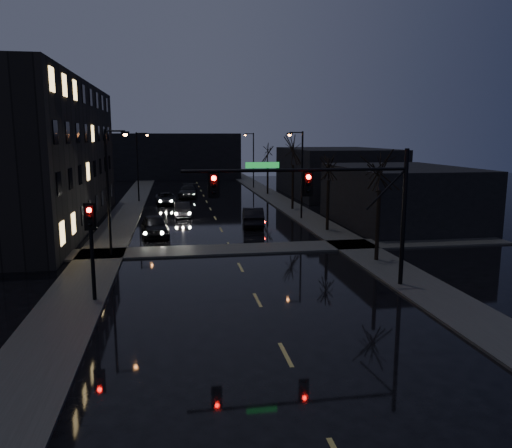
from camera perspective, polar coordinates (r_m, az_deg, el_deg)
name	(u,v)px	position (r m, az deg, el deg)	size (l,w,h in m)	color
ground	(300,382)	(16.45, 5.01, -17.53)	(160.00, 160.00, 0.00)	black
sidewalk_left	(125,215)	(49.91, -14.76, 1.02)	(3.00, 140.00, 0.12)	#2D2D2B
sidewalk_right	(296,211)	(51.16, 4.56, 1.54)	(3.00, 140.00, 0.12)	#2D2D2B
sidewalk_cross	(232,249)	(33.68, -2.79, -2.91)	(40.00, 3.00, 0.12)	#2D2D2B
apartment_block	(16,156)	(45.95, -25.72, 7.06)	(12.00, 30.00, 12.00)	black
commercial_right_near	(400,196)	(44.77, 16.15, 3.10)	(10.00, 14.00, 5.00)	black
commercial_right_far	(336,172)	(65.63, 9.11, 5.90)	(12.00, 18.00, 6.00)	black
far_block	(177,156)	(92.18, -8.99, 7.69)	(22.00, 10.00, 8.00)	black
signal_mast	(332,193)	(24.46, 8.72, 3.51)	(11.11, 0.41, 7.00)	black
signal_pole_left	(91,238)	(23.86, -18.31, -1.57)	(0.35, 0.41, 4.53)	black
tree_near	(381,160)	(30.64, 14.05, 7.16)	(3.52, 3.52, 8.08)	black
tree_mid_a	(329,159)	(40.03, 8.33, 7.40)	(3.30, 3.30, 7.58)	black
tree_mid_b	(293,146)	(51.56, 4.28, 8.92)	(3.74, 3.74, 8.59)	black
tree_far	(268,148)	(65.26, 1.35, 8.69)	(3.43, 3.43, 7.88)	black
streetlight_l_near	(111,182)	(32.46, -16.22, 4.65)	(1.53, 0.28, 8.00)	black
streetlight_l_far	(139,161)	(59.30, -13.19, 7.05)	(1.53, 0.28, 8.00)	black
streetlight_r_mid	(300,167)	(45.62, 5.03, 6.45)	(1.53, 0.28, 8.00)	black
streetlight_r_far	(252,156)	(73.04, -0.46, 7.83)	(1.53, 0.28, 8.00)	black
oncoming_car_a	(155,226)	(39.04, -11.51, -0.17)	(1.92, 4.76, 1.62)	black
oncoming_car_b	(182,210)	(47.88, -8.42, 1.62)	(1.43, 4.11, 1.35)	black
oncoming_car_c	(166,199)	(56.95, -10.23, 2.88)	(2.19, 4.75, 1.32)	black
oncoming_car_d	(188,191)	(63.28, -7.78, 3.77)	(2.19, 5.39, 1.57)	black
lead_car	(253,217)	(42.57, -0.37, 0.85)	(1.69, 4.86, 1.60)	black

